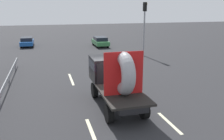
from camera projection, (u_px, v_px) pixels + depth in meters
ground_plane at (113, 102)px, 13.53m from camera, size 120.00×120.00×0.00m
flatbed_truck at (114, 75)px, 13.02m from camera, size 2.02×5.24×3.13m
distant_sedan at (100, 41)px, 31.99m from camera, size 1.64×3.83×1.25m
traffic_light at (144, 21)px, 25.21m from camera, size 0.42×0.36×5.51m
guardrail at (4, 87)px, 14.41m from camera, size 0.10×15.77×0.71m
lane_dash_left_near at (92, 133)px, 10.21m from camera, size 0.16×2.65×0.01m
lane_dash_left_far at (71, 79)px, 17.73m from camera, size 0.16×2.95×0.01m
lane_dash_right_near at (169, 123)px, 11.10m from camera, size 0.16×2.19×0.01m
lane_dash_right_far at (116, 74)px, 19.17m from camera, size 0.16×2.93×0.01m
oncoming_car at (27, 41)px, 31.97m from camera, size 1.58×3.70×1.21m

